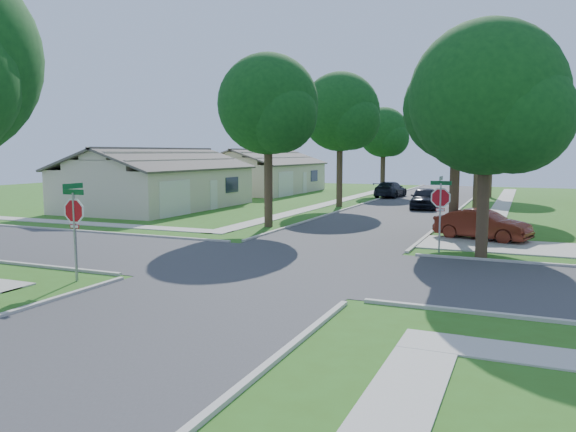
% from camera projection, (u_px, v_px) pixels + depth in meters
% --- Properties ---
extents(ground, '(100.00, 100.00, 0.00)m').
position_uv_depth(ground, '(281.00, 265.00, 19.51)').
color(ground, '#305E19').
rests_on(ground, ground).
extents(road_ns, '(7.00, 100.00, 0.02)m').
position_uv_depth(road_ns, '(281.00, 265.00, 19.51)').
color(road_ns, '#333335').
rests_on(road_ns, ground).
extents(sidewalk_ne, '(1.20, 40.00, 0.04)m').
position_uv_depth(sidewalk_ne, '(502.00, 206.00, 40.86)').
color(sidewalk_ne, '#9E9B91').
rests_on(sidewalk_ne, ground).
extents(sidewalk_nw, '(1.20, 40.00, 0.04)m').
position_uv_depth(sidewalk_nw, '(342.00, 200.00, 45.64)').
color(sidewalk_nw, '#9E9B91').
rests_on(sidewalk_nw, ground).
extents(driveway, '(8.80, 3.60, 0.05)m').
position_uv_depth(driveway, '(528.00, 248.00, 22.90)').
color(driveway, '#9E9B91').
rests_on(driveway, ground).
extents(stop_sign_sw, '(1.05, 0.80, 2.98)m').
position_uv_depth(stop_sign_sw, '(74.00, 215.00, 16.83)').
color(stop_sign_sw, gray).
rests_on(stop_sign_sw, ground).
extents(stop_sign_ne, '(1.05, 0.80, 2.98)m').
position_uv_depth(stop_sign_ne, '(440.00, 201.00, 21.73)').
color(stop_sign_ne, gray).
rests_on(stop_sign_ne, ground).
extents(tree_e_near, '(4.97, 4.80, 8.28)m').
position_uv_depth(tree_e_near, '(458.00, 113.00, 25.23)').
color(tree_e_near, '#38281C').
rests_on(tree_e_near, ground).
extents(tree_e_mid, '(5.59, 5.40, 9.21)m').
position_uv_depth(tree_e_mid, '(480.00, 116.00, 36.12)').
color(tree_e_mid, '#38281C').
rests_on(tree_e_mid, ground).
extents(tree_e_far, '(5.17, 5.00, 8.72)m').
position_uv_depth(tree_e_far, '(492.00, 128.00, 48.02)').
color(tree_e_far, '#38281C').
rests_on(tree_e_far, ground).
extents(tree_w_near, '(5.38, 5.20, 8.97)m').
position_uv_depth(tree_w_near, '(269.00, 109.00, 28.86)').
color(tree_w_near, '#38281C').
rests_on(tree_w_near, ground).
extents(tree_w_mid, '(5.80, 5.60, 9.56)m').
position_uv_depth(tree_w_mid, '(341.00, 116.00, 39.77)').
color(tree_w_mid, '#38281C').
rests_on(tree_w_mid, ground).
extents(tree_w_far, '(4.76, 4.60, 8.04)m').
position_uv_depth(tree_w_far, '(384.00, 135.00, 51.76)').
color(tree_w_far, '#38281C').
rests_on(tree_w_far, ground).
extents(tree_ne_corner, '(5.80, 5.60, 8.66)m').
position_uv_depth(tree_ne_corner, '(489.00, 105.00, 20.23)').
color(tree_ne_corner, '#38281C').
rests_on(tree_ne_corner, ground).
extents(house_nw_near, '(8.42, 13.60, 4.23)m').
position_uv_depth(house_nw_near, '(159.00, 186.00, 39.29)').
color(house_nw_near, beige).
rests_on(house_nw_near, ground).
extents(house_nw_far, '(8.42, 13.60, 4.23)m').
position_uv_depth(house_nw_far, '(264.00, 177.00, 54.82)').
color(house_nw_far, beige).
rests_on(house_nw_far, ground).
extents(car_driveway, '(4.36, 2.60, 1.36)m').
position_uv_depth(car_driveway, '(482.00, 225.00, 25.03)').
color(car_driveway, '#511B10').
rests_on(car_driveway, ground).
extents(car_curb_east, '(2.19, 4.52, 1.49)m').
position_uv_depth(car_curb_east, '(424.00, 198.00, 38.91)').
color(car_curb_east, black).
rests_on(car_curb_east, ground).
extents(car_curb_west, '(2.24, 4.85, 1.37)m').
position_uv_depth(car_curb_west, '(390.00, 189.00, 48.73)').
color(car_curb_west, black).
rests_on(car_curb_west, ground).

